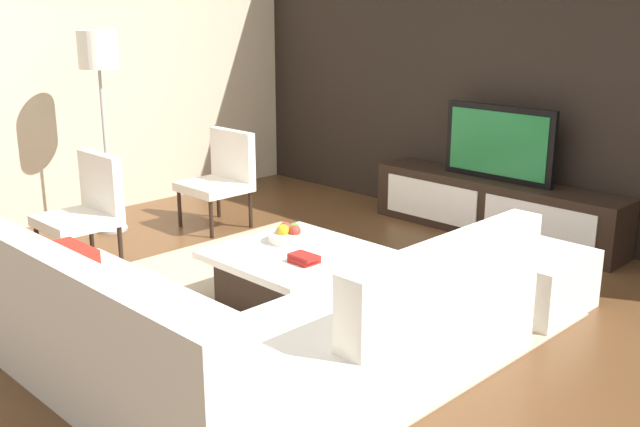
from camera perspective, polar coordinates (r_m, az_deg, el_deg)
ground_plane at (r=5.01m, az=-1.90°, el=-7.51°), size 14.00×14.00×0.00m
feature_wall_back at (r=6.76m, az=15.22°, el=10.37°), size 6.40×0.12×2.80m
side_wall_left at (r=7.39m, az=-18.34°, el=10.55°), size 0.12×5.20×2.80m
area_rug at (r=5.08m, az=-2.67°, el=-7.14°), size 3.02×2.66×0.01m
media_console at (r=6.70m, az=13.20°, el=0.44°), size 2.33×0.43×0.50m
television at (r=6.58m, az=13.52°, el=5.26°), size 1.05×0.06×0.65m
sectional_couch at (r=4.03m, az=-5.82°, el=-9.24°), size 2.33×2.39×0.82m
coffee_table at (r=5.07m, az=-1.87°, el=-4.78°), size 0.97×0.99×0.38m
accent_chair_near at (r=5.99m, az=-17.38°, el=0.65°), size 0.53×0.53×0.87m
floor_lamp at (r=6.72m, az=-16.60°, el=11.09°), size 0.34×0.34×1.76m
ottoman at (r=5.21m, az=15.63°, el=-4.81°), size 0.70×0.70×0.40m
fruit_bowl at (r=5.18m, az=-2.44°, el=-1.61°), size 0.28×0.28×0.14m
accent_chair_far at (r=6.82m, az=-7.49°, el=3.08°), size 0.56×0.52×0.87m
book_stack at (r=4.77m, az=-1.22°, el=-3.47°), size 0.19×0.14×0.06m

